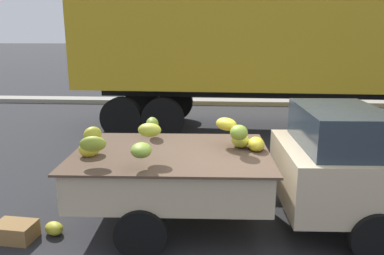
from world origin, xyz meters
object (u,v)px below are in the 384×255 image
object	(u,v)px
pickup_truck	(307,167)
semi_trailer	(301,38)
produce_crate	(15,231)
fallen_banana_bunch_near_tailgate	(54,228)

from	to	relation	value
pickup_truck	semi_trailer	world-z (taller)	semi_trailer
pickup_truck	produce_crate	distance (m)	4.00
semi_trailer	produce_crate	world-z (taller)	semi_trailer
fallen_banana_bunch_near_tailgate	produce_crate	distance (m)	0.48
fallen_banana_bunch_near_tailgate	semi_trailer	bearing A→B (deg)	53.89
pickup_truck	semi_trailer	xyz separation A→B (m)	(0.93, 5.49, 1.66)
semi_trailer	fallen_banana_bunch_near_tailgate	bearing A→B (deg)	-124.60
fallen_banana_bunch_near_tailgate	produce_crate	xyz separation A→B (m)	(-0.45, -0.17, 0.03)
pickup_truck	semi_trailer	size ratio (longest dim) A/B	0.39
pickup_truck	produce_crate	size ratio (longest dim) A/B	9.13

